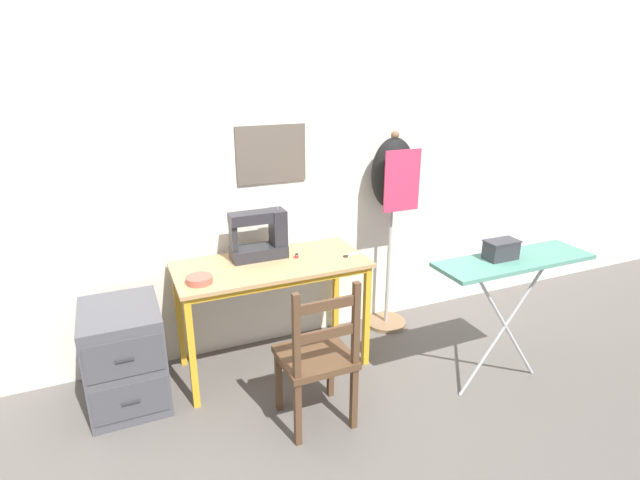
{
  "coord_description": "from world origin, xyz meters",
  "views": [
    {
      "loc": [
        -0.89,
        -2.59,
        1.99
      ],
      "look_at": [
        0.33,
        0.26,
        0.88
      ],
      "focal_mm": 28.0,
      "sensor_mm": 36.0,
      "label": 1
    }
  ],
  "objects": [
    {
      "name": "sewing_table",
      "position": [
        0.0,
        0.27,
        0.67
      ],
      "size": [
        1.25,
        0.57,
        0.76
      ],
      "color": "tan",
      "rests_on": "ground_plane"
    },
    {
      "name": "ground_plane",
      "position": [
        0.0,
        0.0,
        0.0
      ],
      "size": [
        14.0,
        14.0,
        0.0
      ],
      "primitive_type": "plane",
      "color": "#5B5651"
    },
    {
      "name": "dress_form",
      "position": [
        1.0,
        0.46,
        1.14
      ],
      "size": [
        0.34,
        0.32,
        1.54
      ],
      "color": "#846647",
      "rests_on": "ground_plane"
    },
    {
      "name": "wooden_chair",
      "position": [
        0.04,
        -0.38,
        0.43
      ],
      "size": [
        0.4,
        0.38,
        0.92
      ],
      "color": "#513823",
      "rests_on": "ground_plane"
    },
    {
      "name": "filing_cabinet",
      "position": [
        -0.95,
        0.26,
        0.32
      ],
      "size": [
        0.45,
        0.55,
        0.63
      ],
      "color": "#4C4C51",
      "rests_on": "ground_plane"
    },
    {
      "name": "fabric_bowl",
      "position": [
        -0.48,
        0.16,
        0.78
      ],
      "size": [
        0.15,
        0.15,
        0.04
      ],
      "color": "#B25647",
      "rests_on": "sewing_table"
    },
    {
      "name": "wall_back",
      "position": [
        0.0,
        0.64,
        1.28
      ],
      "size": [
        10.0,
        0.07,
        2.55
      ],
      "color": "silver",
      "rests_on": "ground_plane"
    },
    {
      "name": "thread_spool_near_machine",
      "position": [
        0.18,
        0.29,
        0.78
      ],
      "size": [
        0.03,
        0.03,
        0.03
      ],
      "color": "red",
      "rests_on": "sewing_table"
    },
    {
      "name": "scissors",
      "position": [
        0.52,
        0.2,
        0.76
      ],
      "size": [
        0.14,
        0.08,
        0.01
      ],
      "color": "silver",
      "rests_on": "sewing_table"
    },
    {
      "name": "ironing_board",
      "position": [
        1.27,
        -0.51,
        0.83
      ],
      "size": [
        1.01,
        0.31,
        0.89
      ],
      "color": "#518E7A",
      "rests_on": "ground_plane"
    },
    {
      "name": "storage_box",
      "position": [
        1.19,
        -0.48,
        0.94
      ],
      "size": [
        0.2,
        0.12,
        0.12
      ],
      "color": "#333338",
      "rests_on": "ironing_board"
    },
    {
      "name": "sewing_machine",
      "position": [
        -0.02,
        0.4,
        0.91
      ],
      "size": [
        0.38,
        0.17,
        0.34
      ],
      "color": "#28282D",
      "rests_on": "sewing_table"
    }
  ]
}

